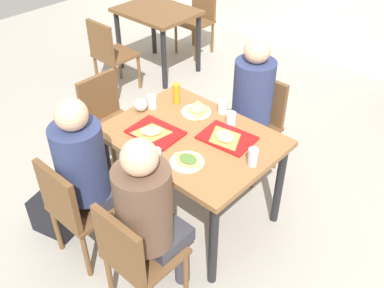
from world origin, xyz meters
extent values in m
cube|color=#9E998E|center=(0.00, 0.00, -0.01)|extent=(10.00, 10.00, 0.02)
cube|color=olive|center=(0.00, 0.00, 0.74)|extent=(1.17, 0.87, 0.04)
cylinder|color=black|center=(-0.52, -0.38, 0.36)|extent=(0.06, 0.06, 0.72)
cylinder|color=black|center=(0.52, -0.38, 0.36)|extent=(0.06, 0.06, 0.72)
cylinder|color=black|center=(-0.52, 0.38, 0.36)|extent=(0.06, 0.06, 0.72)
cylinder|color=black|center=(0.52, 0.38, 0.36)|extent=(0.06, 0.06, 0.72)
cube|color=brown|center=(-0.29, -0.74, 0.42)|extent=(0.40, 0.40, 0.03)
cube|color=brown|center=(-0.29, -0.92, 0.63)|extent=(0.38, 0.04, 0.40)
cylinder|color=brown|center=(-0.46, -0.57, 0.20)|extent=(0.04, 0.04, 0.40)
cylinder|color=brown|center=(-0.12, -0.57, 0.20)|extent=(0.04, 0.04, 0.40)
cylinder|color=brown|center=(-0.46, -0.91, 0.20)|extent=(0.04, 0.04, 0.40)
cylinder|color=brown|center=(-0.12, -0.91, 0.20)|extent=(0.04, 0.04, 0.40)
cube|color=brown|center=(0.29, -0.74, 0.42)|extent=(0.40, 0.40, 0.03)
cube|color=brown|center=(0.29, -0.92, 0.63)|extent=(0.38, 0.04, 0.40)
cylinder|color=brown|center=(0.12, -0.57, 0.20)|extent=(0.04, 0.04, 0.40)
cylinder|color=brown|center=(0.46, -0.57, 0.20)|extent=(0.04, 0.04, 0.40)
cylinder|color=brown|center=(0.12, -0.91, 0.20)|extent=(0.04, 0.04, 0.40)
cube|color=brown|center=(0.00, 0.74, 0.42)|extent=(0.40, 0.40, 0.03)
cube|color=brown|center=(0.00, 0.92, 0.63)|extent=(0.38, 0.04, 0.40)
cylinder|color=brown|center=(0.17, 0.57, 0.20)|extent=(0.04, 0.04, 0.40)
cylinder|color=brown|center=(-0.17, 0.57, 0.20)|extent=(0.04, 0.04, 0.40)
cylinder|color=brown|center=(0.17, 0.91, 0.20)|extent=(0.04, 0.04, 0.40)
cylinder|color=brown|center=(-0.17, 0.91, 0.20)|extent=(0.04, 0.04, 0.40)
cube|color=brown|center=(-0.88, 0.00, 0.42)|extent=(0.40, 0.40, 0.03)
cube|color=brown|center=(-1.06, 0.00, 0.63)|extent=(0.04, 0.38, 0.40)
cylinder|color=brown|center=(-0.71, 0.17, 0.20)|extent=(0.04, 0.04, 0.40)
cylinder|color=brown|center=(-0.71, -0.17, 0.20)|extent=(0.04, 0.04, 0.40)
cylinder|color=brown|center=(-1.05, 0.17, 0.20)|extent=(0.04, 0.04, 0.40)
cylinder|color=brown|center=(-1.05, -0.17, 0.20)|extent=(0.04, 0.04, 0.40)
cylinder|color=#383842|center=(-0.37, -0.51, 0.22)|extent=(0.10, 0.10, 0.43)
cylinder|color=#383842|center=(-0.21, -0.51, 0.22)|extent=(0.10, 0.10, 0.43)
cube|color=#383842|center=(-0.29, -0.61, 0.48)|extent=(0.32, 0.28, 0.10)
cylinder|color=navy|center=(-0.29, -0.72, 0.79)|extent=(0.32, 0.32, 0.52)
sphere|color=#DBAD89|center=(-0.29, -0.72, 1.14)|extent=(0.20, 0.20, 0.20)
cylinder|color=#383842|center=(0.21, -0.51, 0.22)|extent=(0.10, 0.10, 0.43)
cylinder|color=#383842|center=(0.37, -0.51, 0.22)|extent=(0.10, 0.10, 0.43)
cube|color=#383842|center=(0.29, -0.61, 0.48)|extent=(0.32, 0.28, 0.10)
cylinder|color=brown|center=(0.29, -0.72, 0.79)|extent=(0.32, 0.32, 0.52)
sphere|color=#DBAD89|center=(0.29, -0.72, 1.14)|extent=(0.20, 0.20, 0.20)
cylinder|color=#383842|center=(0.08, 0.51, 0.22)|extent=(0.10, 0.10, 0.43)
cylinder|color=#383842|center=(-0.08, 0.51, 0.22)|extent=(0.10, 0.10, 0.43)
cube|color=#383842|center=(0.00, 0.61, 0.48)|extent=(0.32, 0.28, 0.10)
cylinder|color=navy|center=(0.00, 0.72, 0.79)|extent=(0.32, 0.32, 0.52)
sphere|color=#DBAD89|center=(0.00, 0.72, 1.14)|extent=(0.20, 0.20, 0.20)
cube|color=#B21414|center=(-0.20, -0.15, 0.76)|extent=(0.38, 0.29, 0.02)
cube|color=#B21414|center=(0.20, 0.13, 0.76)|extent=(0.38, 0.29, 0.02)
cylinder|color=white|center=(-0.17, 0.24, 0.76)|extent=(0.22, 0.22, 0.01)
cylinder|color=white|center=(0.17, -0.24, 0.76)|extent=(0.22, 0.22, 0.01)
pyramid|color=#C68C47|center=(-0.21, -0.18, 0.78)|extent=(0.27, 0.27, 0.01)
ellipsoid|color=#D8C67F|center=(-0.21, -0.18, 0.79)|extent=(0.19, 0.19, 0.01)
pyramid|color=#C68C47|center=(0.20, 0.11, 0.78)|extent=(0.28, 0.25, 0.01)
ellipsoid|color=#D8C67F|center=(0.20, 0.11, 0.79)|extent=(0.19, 0.18, 0.01)
pyramid|color=#DBAD60|center=(-0.18, 0.26, 0.77)|extent=(0.24, 0.24, 0.01)
ellipsoid|color=#D8C67F|center=(-0.18, 0.26, 0.78)|extent=(0.17, 0.17, 0.01)
pyramid|color=#DBAD60|center=(0.17, -0.23, 0.77)|extent=(0.18, 0.14, 0.01)
ellipsoid|color=#4C7233|center=(0.17, -0.23, 0.78)|extent=(0.13, 0.10, 0.01)
cylinder|color=white|center=(-0.03, 0.37, 0.81)|extent=(0.07, 0.07, 0.10)
cylinder|color=white|center=(0.03, -0.37, 0.81)|extent=(0.07, 0.07, 0.10)
cylinder|color=white|center=(-0.47, 0.07, 0.81)|extent=(0.07, 0.07, 0.10)
cylinder|color=white|center=(0.12, 0.28, 0.81)|extent=(0.07, 0.07, 0.10)
cylinder|color=#B7BCC6|center=(0.50, 0.02, 0.82)|extent=(0.07, 0.07, 0.12)
cylinder|color=orange|center=(-0.38, 0.24, 0.84)|extent=(0.06, 0.06, 0.16)
sphere|color=silver|center=(-0.50, -0.02, 0.81)|extent=(0.10, 0.10, 0.10)
cube|color=black|center=(-0.64, -0.84, 0.14)|extent=(0.35, 0.24, 0.28)
cube|color=brown|center=(-1.96, 1.56, 0.74)|extent=(0.90, 0.70, 0.04)
cylinder|color=black|center=(-2.35, 1.27, 0.36)|extent=(0.06, 0.06, 0.72)
cylinder|color=black|center=(-1.57, 1.27, 0.36)|extent=(0.06, 0.06, 0.72)
cylinder|color=black|center=(-2.35, 1.85, 0.36)|extent=(0.06, 0.06, 0.72)
cylinder|color=black|center=(-1.57, 1.85, 0.36)|extent=(0.06, 0.06, 0.72)
cube|color=brown|center=(-1.96, 0.91, 0.42)|extent=(0.40, 0.40, 0.03)
cube|color=brown|center=(-1.96, 0.73, 0.63)|extent=(0.38, 0.04, 0.40)
cylinder|color=brown|center=(-2.13, 1.08, 0.20)|extent=(0.04, 0.04, 0.40)
cylinder|color=brown|center=(-1.79, 1.08, 0.20)|extent=(0.04, 0.04, 0.40)
cylinder|color=brown|center=(-2.13, 0.74, 0.20)|extent=(0.04, 0.04, 0.40)
cylinder|color=brown|center=(-1.79, 0.74, 0.20)|extent=(0.04, 0.04, 0.40)
cube|color=brown|center=(-1.96, 2.21, 0.42)|extent=(0.40, 0.40, 0.03)
cube|color=brown|center=(-1.96, 2.39, 0.63)|extent=(0.38, 0.04, 0.40)
cylinder|color=brown|center=(-1.79, 2.04, 0.20)|extent=(0.04, 0.04, 0.40)
cylinder|color=brown|center=(-2.13, 2.04, 0.20)|extent=(0.04, 0.04, 0.40)
cylinder|color=brown|center=(-1.79, 2.38, 0.20)|extent=(0.04, 0.04, 0.40)
cylinder|color=brown|center=(-2.13, 2.38, 0.20)|extent=(0.04, 0.04, 0.40)
camera|label=1|loc=(1.62, -1.79, 2.50)|focal=40.28mm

